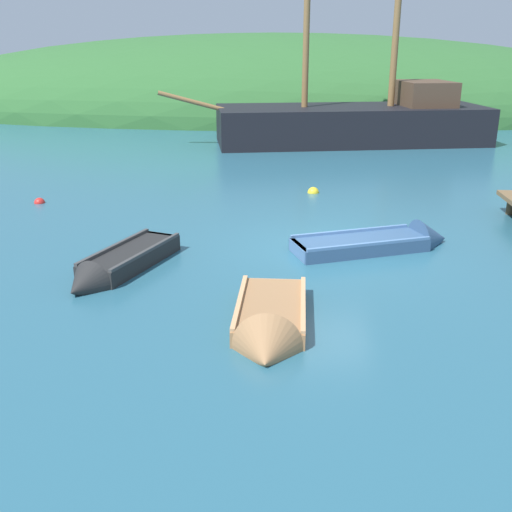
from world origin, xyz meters
The scene contains 8 objects.
ground_plane centered at (0.00, 0.00, 0.00)m, with size 120.00×120.00×0.00m, color #285B70.
shore_hill centered at (-2.33, 29.98, 0.00)m, with size 54.24×22.58×10.05m, color #2D602D.
sailing_ship centered at (2.04, 15.30, 0.62)m, with size 15.12×6.24×11.25m.
rowboat_near_dock centered at (1.46, 0.02, 0.09)m, with size 3.93×2.34×1.03m.
rowboat_portside centered at (-4.30, -1.92, 0.12)m, with size 1.93×3.39×0.86m.
rowboat_outer_left centered at (-1.03, -4.48, 0.08)m, with size 1.21×2.94×1.12m.
buoy_yellow centered at (-0.07, 5.33, 0.00)m, with size 0.36×0.36×0.36m, color yellow.
buoy_red centered at (-8.24, 3.52, 0.00)m, with size 0.32×0.32×0.32m, color red.
Camera 1 is at (-0.67, -13.51, 4.59)m, focal length 42.48 mm.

